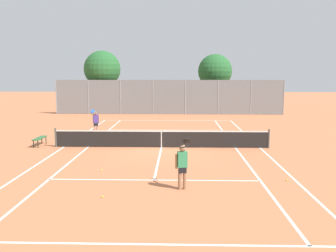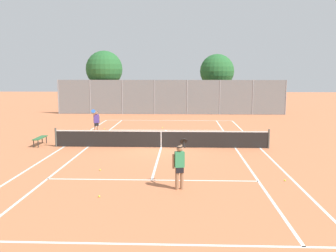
# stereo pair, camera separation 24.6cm
# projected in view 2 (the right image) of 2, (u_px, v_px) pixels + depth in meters

# --- Properties ---
(ground_plane) EXTENTS (120.00, 120.00, 0.00)m
(ground_plane) POSITION_uv_depth(u_px,v_px,m) (161.00, 147.00, 20.91)
(ground_plane) COLOR #C67047
(court_line_markings) EXTENTS (11.10, 23.90, 0.01)m
(court_line_markings) POSITION_uv_depth(u_px,v_px,m) (161.00, 147.00, 20.91)
(court_line_markings) COLOR silver
(court_line_markings) RESTS_ON ground
(tennis_net) EXTENTS (12.00, 0.10, 1.07)m
(tennis_net) POSITION_uv_depth(u_px,v_px,m) (161.00, 138.00, 20.84)
(tennis_net) COLOR #474C47
(tennis_net) RESTS_ON ground
(player_near_side) EXTENTS (0.56, 0.82, 1.77)m
(player_near_side) POSITION_uv_depth(u_px,v_px,m) (179.00, 164.00, 13.31)
(player_near_side) COLOR #936B4C
(player_near_side) RESTS_ON ground
(player_far_left) EXTENTS (0.45, 0.88, 1.77)m
(player_far_left) POSITION_uv_depth(u_px,v_px,m) (96.00, 121.00, 24.98)
(player_far_left) COLOR tan
(player_far_left) RESTS_ON ground
(loose_tennis_ball_0) EXTENTS (0.07, 0.07, 0.07)m
(loose_tennis_ball_0) POSITION_uv_depth(u_px,v_px,m) (104.00, 129.00, 27.60)
(loose_tennis_ball_0) COLOR #D1DB33
(loose_tennis_ball_0) RESTS_ON ground
(loose_tennis_ball_1) EXTENTS (0.07, 0.07, 0.07)m
(loose_tennis_ball_1) POSITION_uv_depth(u_px,v_px,m) (100.00, 170.00, 15.98)
(loose_tennis_ball_1) COLOR #D1DB33
(loose_tennis_ball_1) RESTS_ON ground
(loose_tennis_ball_2) EXTENTS (0.07, 0.07, 0.07)m
(loose_tennis_ball_2) POSITION_uv_depth(u_px,v_px,m) (99.00, 196.00, 12.56)
(loose_tennis_ball_2) COLOR #D1DB33
(loose_tennis_ball_2) RESTS_ON ground
(loose_tennis_ball_3) EXTENTS (0.07, 0.07, 0.07)m
(loose_tennis_ball_3) POSITION_uv_depth(u_px,v_px,m) (200.00, 132.00, 26.26)
(loose_tennis_ball_3) COLOR #D1DB33
(loose_tennis_ball_3) RESTS_ON ground
(loose_tennis_ball_4) EXTENTS (0.07, 0.07, 0.07)m
(loose_tennis_ball_4) POSITION_uv_depth(u_px,v_px,m) (162.00, 128.00, 28.17)
(loose_tennis_ball_4) COLOR #D1DB33
(loose_tennis_ball_4) RESTS_ON ground
(loose_tennis_ball_5) EXTENTS (0.07, 0.07, 0.07)m
(loose_tennis_ball_5) POSITION_uv_depth(u_px,v_px,m) (285.00, 180.00, 14.43)
(loose_tennis_ball_5) COLOR #D1DB33
(loose_tennis_ball_5) RESTS_ON ground
(courtside_bench) EXTENTS (0.36, 1.50, 0.47)m
(courtside_bench) POSITION_uv_depth(u_px,v_px,m) (40.00, 138.00, 21.46)
(courtside_bench) COLOR #2D6638
(courtside_bench) RESTS_ON ground
(back_fence) EXTENTS (22.81, 0.08, 3.44)m
(back_fence) POSITION_uv_depth(u_px,v_px,m) (171.00, 97.00, 37.26)
(back_fence) COLOR gray
(back_fence) RESTS_ON ground
(tree_behind_left) EXTENTS (3.81, 3.81, 6.41)m
(tree_behind_left) POSITION_uv_depth(u_px,v_px,m) (103.00, 70.00, 39.16)
(tree_behind_left) COLOR brown
(tree_behind_left) RESTS_ON ground
(tree_behind_right) EXTENTS (3.67, 3.67, 6.12)m
(tree_behind_right) POSITION_uv_depth(u_px,v_px,m) (216.00, 72.00, 40.23)
(tree_behind_right) COLOR brown
(tree_behind_right) RESTS_ON ground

